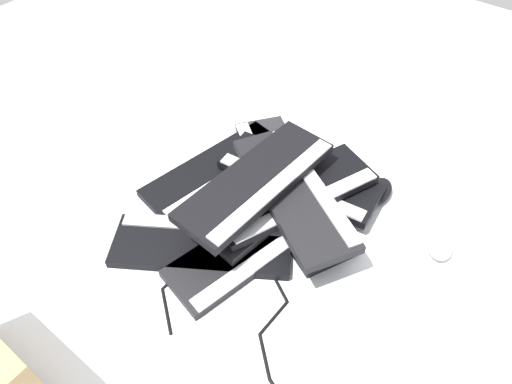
# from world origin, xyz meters

# --- Properties ---
(ground_plane) EXTENTS (3.20, 3.20, 0.00)m
(ground_plane) POSITION_xyz_m (0.00, 0.00, 0.00)
(ground_plane) COLOR silver
(keyboard_0) EXTENTS (0.23, 0.46, 0.03)m
(keyboard_0) POSITION_xyz_m (0.17, -0.08, 0.01)
(keyboard_0) COLOR black
(keyboard_0) RESTS_ON ground
(keyboard_1) EXTENTS (0.45, 0.36, 0.03)m
(keyboard_1) POSITION_xyz_m (0.03, 0.14, 0.01)
(keyboard_1) COLOR black
(keyboard_1) RESTS_ON ground
(keyboard_2) EXTENTS (0.24, 0.46, 0.03)m
(keyboard_2) POSITION_xyz_m (-0.07, 0.07, 0.01)
(keyboard_2) COLOR black
(keyboard_2) RESTS_ON ground
(keyboard_3) EXTENTS (0.46, 0.33, 0.03)m
(keyboard_3) POSITION_xyz_m (-0.06, -0.11, 0.01)
(keyboard_3) COLOR black
(keyboard_3) RESTS_ON ground
(keyboard_4) EXTENTS (0.44, 0.38, 0.03)m
(keyboard_4) POSITION_xyz_m (0.03, -0.18, 0.01)
(keyboard_4) COLOR #232326
(keyboard_4) RESTS_ON ground
(keyboard_5) EXTENTS (0.20, 0.46, 0.03)m
(keyboard_5) POSITION_xyz_m (-0.03, -0.07, 0.04)
(keyboard_5) COLOR black
(keyboard_5) RESTS_ON keyboard_3
(keyboard_6) EXTENTS (0.46, 0.20, 0.03)m
(keyboard_6) POSITION_xyz_m (-0.04, -0.17, 0.04)
(keyboard_6) COLOR black
(keyboard_6) RESTS_ON keyboard_4
(keyboard_7) EXTENTS (0.30, 0.46, 0.03)m
(keyboard_7) POSITION_xyz_m (-0.08, -0.09, 0.07)
(keyboard_7) COLOR black
(keyboard_7) RESTS_ON keyboard_5
(keyboard_8) EXTENTS (0.46, 0.35, 0.03)m
(keyboard_8) POSITION_xyz_m (-0.09, -0.07, 0.10)
(keyboard_8) COLOR black
(keyboard_8) RESTS_ON keyboard_7
(keyboard_9) EXTENTS (0.18, 0.45, 0.03)m
(keyboard_9) POSITION_xyz_m (-0.01, -0.02, 0.13)
(keyboard_9) COLOR black
(keyboard_9) RESTS_ON keyboard_8
(mouse_0) EXTENTS (0.10, 0.13, 0.04)m
(mouse_0) POSITION_xyz_m (-0.44, -0.22, 0.02)
(mouse_0) COLOR silver
(mouse_0) RESTS_ON ground
(mouse_1) EXTENTS (0.07, 0.11, 0.04)m
(mouse_1) POSITION_xyz_m (-0.23, -0.28, 0.02)
(mouse_1) COLOR black
(mouse_1) RESTS_ON ground
(mouse_2) EXTENTS (0.13, 0.12, 0.04)m
(mouse_2) POSITION_xyz_m (-0.01, -0.21, 0.08)
(mouse_2) COLOR black
(mouse_2) RESTS_ON keyboard_6
(mouse_3) EXTENTS (0.09, 0.12, 0.04)m
(mouse_3) POSITION_xyz_m (-0.04, 0.05, 0.05)
(mouse_3) COLOR #B7B7BC
(mouse_3) RESTS_ON keyboard_2
(cable_0) EXTENTS (0.56, 0.27, 0.01)m
(cable_0) POSITION_xyz_m (-0.22, 0.23, 0.00)
(cable_0) COLOR black
(cable_0) RESTS_ON ground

